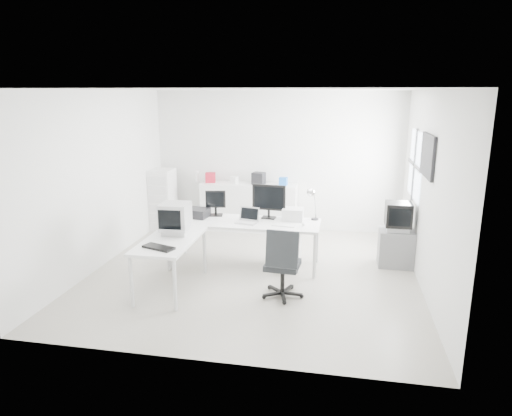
% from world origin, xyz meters
% --- Properties ---
extents(floor, '(5.00, 5.00, 0.01)m').
position_xyz_m(floor, '(0.00, 0.00, 0.00)').
color(floor, beige).
rests_on(floor, ground).
extents(ceiling, '(5.00, 5.00, 0.01)m').
position_xyz_m(ceiling, '(0.00, 0.00, 2.80)').
color(ceiling, white).
rests_on(ceiling, back_wall).
extents(back_wall, '(5.00, 0.02, 2.80)m').
position_xyz_m(back_wall, '(0.00, 2.50, 1.40)').
color(back_wall, silver).
rests_on(back_wall, floor).
extents(left_wall, '(0.02, 5.00, 2.80)m').
position_xyz_m(left_wall, '(-2.50, 0.00, 1.40)').
color(left_wall, silver).
rests_on(left_wall, floor).
extents(right_wall, '(0.02, 5.00, 2.80)m').
position_xyz_m(right_wall, '(2.50, 0.00, 1.40)').
color(right_wall, silver).
rests_on(right_wall, floor).
extents(window, '(0.02, 1.20, 1.10)m').
position_xyz_m(window, '(2.48, 1.20, 1.60)').
color(window, white).
rests_on(window, right_wall).
extents(wall_picture, '(0.04, 0.90, 0.60)m').
position_xyz_m(wall_picture, '(2.47, 0.10, 1.90)').
color(wall_picture, black).
rests_on(wall_picture, right_wall).
extents(main_desk, '(2.40, 0.80, 0.75)m').
position_xyz_m(main_desk, '(-0.20, 0.29, 0.38)').
color(main_desk, silver).
rests_on(main_desk, floor).
extents(side_desk, '(0.70, 1.40, 0.75)m').
position_xyz_m(side_desk, '(-1.05, -0.81, 0.38)').
color(side_desk, silver).
rests_on(side_desk, floor).
extents(drawer_pedestal, '(0.40, 0.50, 0.60)m').
position_xyz_m(drawer_pedestal, '(0.50, 0.34, 0.30)').
color(drawer_pedestal, silver).
rests_on(drawer_pedestal, floor).
extents(inkjet_printer, '(0.45, 0.37, 0.15)m').
position_xyz_m(inkjet_printer, '(-1.05, 0.39, 0.82)').
color(inkjet_printer, black).
rests_on(inkjet_printer, main_desk).
extents(lcd_monitor_small, '(0.36, 0.25, 0.42)m').
position_xyz_m(lcd_monitor_small, '(-0.75, 0.54, 0.96)').
color(lcd_monitor_small, black).
rests_on(lcd_monitor_small, main_desk).
extents(lcd_monitor_large, '(0.57, 0.28, 0.58)m').
position_xyz_m(lcd_monitor_large, '(0.15, 0.54, 1.04)').
color(lcd_monitor_large, black).
rests_on(lcd_monitor_large, main_desk).
extents(laptop, '(0.41, 0.42, 0.23)m').
position_xyz_m(laptop, '(-0.15, 0.19, 0.87)').
color(laptop, '#B7B7BA').
rests_on(laptop, main_desk).
extents(white_keyboard, '(0.38, 0.16, 0.02)m').
position_xyz_m(white_keyboard, '(0.45, 0.14, 0.76)').
color(white_keyboard, silver).
rests_on(white_keyboard, main_desk).
extents(white_mouse, '(0.05, 0.05, 0.05)m').
position_xyz_m(white_mouse, '(0.75, 0.19, 0.78)').
color(white_mouse, silver).
rests_on(white_mouse, main_desk).
extents(laser_printer, '(0.34, 0.29, 0.19)m').
position_xyz_m(laser_printer, '(0.55, 0.51, 0.85)').
color(laser_printer, silver).
rests_on(laser_printer, main_desk).
extents(desk_lamp, '(0.19, 0.19, 0.45)m').
position_xyz_m(desk_lamp, '(0.90, 0.59, 0.97)').
color(desk_lamp, silver).
rests_on(desk_lamp, main_desk).
extents(crt_monitor, '(0.43, 0.43, 0.47)m').
position_xyz_m(crt_monitor, '(-1.05, -0.56, 0.99)').
color(crt_monitor, '#B7B7BA').
rests_on(crt_monitor, side_desk).
extents(black_keyboard, '(0.47, 0.31, 0.03)m').
position_xyz_m(black_keyboard, '(-1.05, -1.21, 0.76)').
color(black_keyboard, black).
rests_on(black_keyboard, side_desk).
extents(office_chair, '(0.63, 0.63, 1.02)m').
position_xyz_m(office_chair, '(0.55, -0.77, 0.51)').
color(office_chair, '#282B2E').
rests_on(office_chair, floor).
extents(tv_cabinet, '(0.55, 0.45, 0.60)m').
position_xyz_m(tv_cabinet, '(2.22, 0.73, 0.30)').
color(tv_cabinet, slate).
rests_on(tv_cabinet, floor).
extents(crt_tv, '(0.50, 0.48, 0.45)m').
position_xyz_m(crt_tv, '(2.22, 0.73, 0.82)').
color(crt_tv, black).
rests_on(crt_tv, tv_cabinet).
extents(sideboard, '(1.94, 0.49, 0.97)m').
position_xyz_m(sideboard, '(-0.53, 2.24, 0.49)').
color(sideboard, silver).
rests_on(sideboard, floor).
extents(clutter_box_a, '(0.23, 0.22, 0.20)m').
position_xyz_m(clutter_box_a, '(-1.33, 2.24, 1.07)').
color(clutter_box_a, maroon).
rests_on(clutter_box_a, sideboard).
extents(clutter_box_b, '(0.17, 0.16, 0.14)m').
position_xyz_m(clutter_box_b, '(-0.83, 2.24, 1.04)').
color(clutter_box_b, silver).
rests_on(clutter_box_b, sideboard).
extents(clutter_box_c, '(0.27, 0.25, 0.24)m').
position_xyz_m(clutter_box_c, '(-0.33, 2.24, 1.09)').
color(clutter_box_c, black).
rests_on(clutter_box_c, sideboard).
extents(clutter_box_d, '(0.17, 0.15, 0.15)m').
position_xyz_m(clutter_box_d, '(0.17, 2.24, 1.05)').
color(clutter_box_d, blue).
rests_on(clutter_box_d, sideboard).
extents(clutter_bottle, '(0.07, 0.07, 0.22)m').
position_xyz_m(clutter_bottle, '(-1.63, 2.28, 1.08)').
color(clutter_bottle, silver).
rests_on(clutter_bottle, sideboard).
extents(filing_cabinet, '(0.44, 0.52, 1.25)m').
position_xyz_m(filing_cabinet, '(-2.28, 1.99, 0.62)').
color(filing_cabinet, silver).
rests_on(filing_cabinet, floor).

